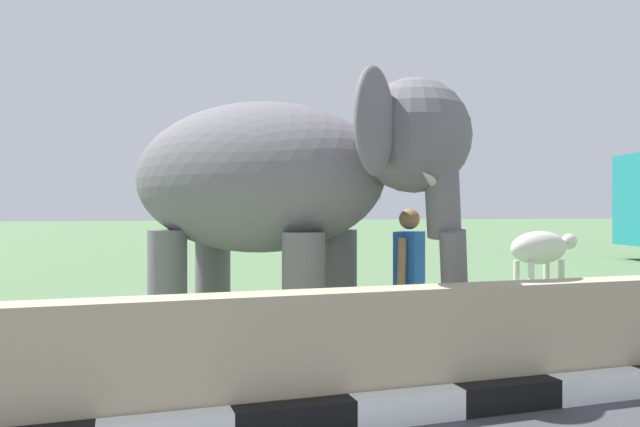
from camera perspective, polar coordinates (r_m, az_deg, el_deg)
barrier_parapet at (r=4.91m, az=-2.19°, el=-13.03°), size 28.00×0.36×1.00m
elephant at (r=6.90m, az=-3.55°, el=2.93°), size 3.88×3.79×2.97m
person_handler at (r=6.93m, az=8.21°, el=-5.58°), size 0.52×0.53×1.66m
cow_near at (r=13.15m, az=19.61°, el=-3.09°), size 1.93×0.93×1.23m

